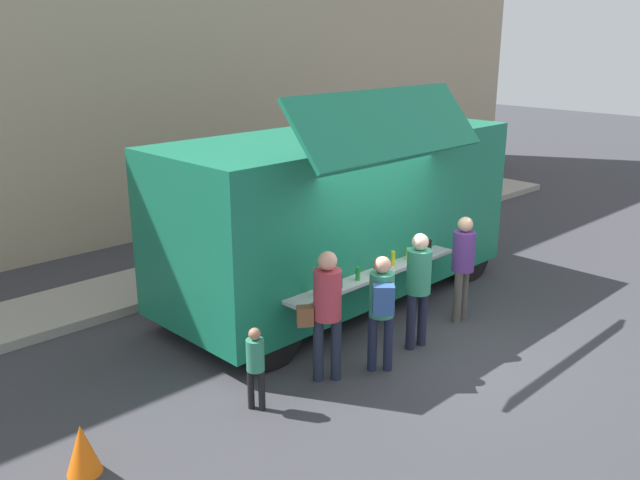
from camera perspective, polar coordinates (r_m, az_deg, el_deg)
ground_plane at (r=10.06m, az=7.59°, el=-8.41°), size 60.00×60.00×0.00m
curb_strip at (r=11.48m, az=-22.59°, el=-5.91°), size 28.00×1.60×0.15m
food_truck_main at (r=10.95m, az=1.67°, el=2.44°), size 6.19×3.18×3.58m
traffic_cone_orange at (r=7.55m, az=-19.45°, el=-16.34°), size 0.36×0.36×0.55m
trash_bin at (r=15.61m, az=5.94°, el=2.79°), size 0.60×0.60×0.91m
customer_front_ordering at (r=9.49m, az=8.33°, el=-3.41°), size 0.35×0.34×1.69m
customer_mid_with_backpack at (r=8.76m, az=5.24°, el=-5.33°), size 0.49×0.50×1.60m
customer_rear_waiting at (r=8.50m, az=0.52°, el=-5.55°), size 0.53×0.47×1.75m
customer_extra_browsing at (r=10.51m, az=12.01°, el=-1.62°), size 0.35×0.34×1.67m
child_near_queue at (r=8.05m, az=-5.48°, el=-10.18°), size 0.21×0.21×1.06m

